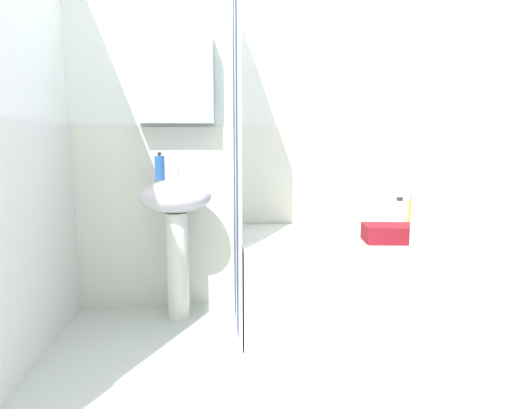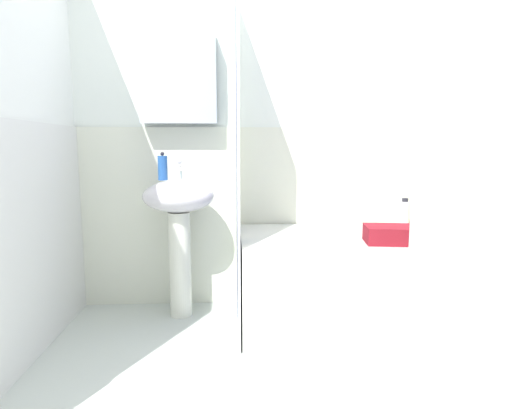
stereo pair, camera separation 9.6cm
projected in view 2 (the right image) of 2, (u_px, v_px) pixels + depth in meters
wall_back_tiled at (303, 137)px, 2.82m from camera, size 3.60×0.18×2.40m
sink at (179, 217)px, 2.61m from camera, size 0.44×0.34×0.87m
faucet at (179, 170)px, 2.65m from camera, size 0.03×0.12×0.12m
soap_dispenser at (163, 168)px, 2.57m from camera, size 0.06×0.06×0.17m
bathtub at (358, 279)px, 2.55m from camera, size 1.42×0.73×0.55m
shower_curtain at (238, 159)px, 2.41m from camera, size 0.01×0.73×2.00m
lotion_bottle at (435, 212)px, 2.83m from camera, size 0.06×0.06×0.18m
body_wash_bottle at (420, 211)px, 2.84m from camera, size 0.07×0.07×0.19m
shampoo_bottle at (404, 212)px, 2.80m from camera, size 0.06×0.06×0.18m
towel_folded at (394, 235)px, 2.28m from camera, size 0.33×0.23×0.09m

